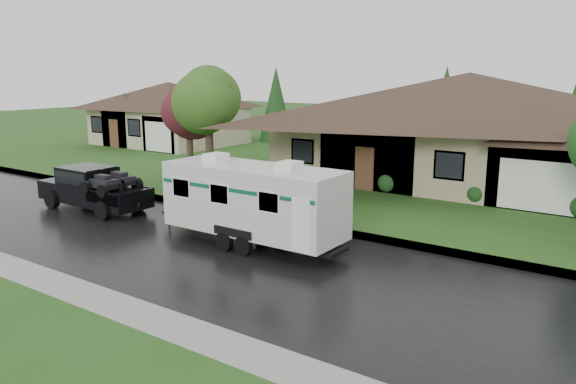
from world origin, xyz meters
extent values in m
plane|color=#265019|center=(0.00, 0.00, 0.00)|extent=(140.00, 140.00, 0.00)
cube|color=black|center=(0.00, -2.00, 0.01)|extent=(140.00, 8.00, 0.01)
cube|color=gray|center=(0.00, 2.25, 0.07)|extent=(140.00, 0.50, 0.15)
cube|color=#265019|center=(0.00, 15.00, 0.07)|extent=(140.00, 26.00, 0.15)
cube|color=tan|center=(2.00, 14.00, 1.65)|extent=(18.00, 10.00, 3.00)
pyramid|color=#36261D|center=(2.00, 14.00, 5.75)|extent=(19.44, 10.80, 2.60)
cube|color=tan|center=(7.40, 11.00, 1.50)|extent=(5.76, 4.00, 2.70)
cube|color=tan|center=(-22.00, 16.00, 1.55)|extent=(10.00, 8.00, 2.80)
pyramid|color=#36261D|center=(-22.00, 16.00, 4.95)|extent=(10.80, 8.64, 2.00)
cube|color=tan|center=(-19.00, 14.00, 1.41)|extent=(3.20, 4.00, 2.52)
cylinder|color=#382B1E|center=(-8.67, 6.13, 1.50)|extent=(0.42, 0.42, 2.70)
sphere|color=#3F6F24|center=(-8.67, 6.13, 4.46)|extent=(3.73, 3.73, 3.73)
cylinder|color=#382B1E|center=(-10.40, 6.45, 1.19)|extent=(0.36, 0.36, 2.07)
sphere|color=maroon|center=(-10.40, 6.45, 3.46)|extent=(2.86, 2.86, 2.86)
sphere|color=#143814|center=(-4.30, 9.30, 0.65)|extent=(1.00, 1.00, 1.00)
sphere|color=#143814|center=(-0.10, 9.30, 0.65)|extent=(1.00, 1.00, 1.00)
sphere|color=#143814|center=(4.10, 9.30, 0.65)|extent=(1.00, 1.00, 1.00)
cube|color=black|center=(-9.17, -0.60, 0.71)|extent=(5.48, 1.83, 0.79)
cube|color=black|center=(-11.18, -0.60, 0.96)|extent=(1.46, 1.78, 0.32)
cube|color=black|center=(-9.54, -0.60, 1.42)|extent=(2.19, 1.72, 0.82)
cube|color=black|center=(-9.54, -0.60, 1.46)|extent=(2.01, 1.75, 0.50)
cube|color=black|center=(-7.44, -0.60, 0.90)|extent=(2.01, 1.74, 0.05)
cylinder|color=black|center=(-10.91, -1.50, 0.38)|extent=(0.77, 0.29, 0.77)
cylinder|color=black|center=(-10.91, 0.29, 0.38)|extent=(0.77, 0.29, 0.77)
cylinder|color=black|center=(-7.44, -1.50, 0.38)|extent=(0.77, 0.29, 0.77)
cylinder|color=black|center=(-7.44, 0.29, 0.38)|extent=(0.77, 0.29, 0.77)
cube|color=silver|center=(-0.47, -0.60, 1.62)|extent=(6.39, 2.19, 2.24)
cube|color=black|center=(-0.47, -0.60, 0.37)|extent=(6.76, 1.10, 0.13)
cube|color=#0B4D37|center=(-0.47, -0.60, 2.11)|extent=(6.27, 2.21, 0.13)
cube|color=white|center=(-2.12, -0.60, 2.89)|extent=(0.64, 0.73, 0.29)
cube|color=white|center=(0.99, -0.60, 2.89)|extent=(0.64, 0.73, 0.29)
cylinder|color=black|center=(-0.88, -1.68, 0.32)|extent=(0.64, 0.22, 0.64)
cylinder|color=black|center=(-0.88, 0.47, 0.32)|extent=(0.64, 0.22, 0.64)
cylinder|color=black|center=(-0.06, -1.68, 0.32)|extent=(0.64, 0.22, 0.64)
cylinder|color=black|center=(-0.06, 0.47, 0.32)|extent=(0.64, 0.22, 0.64)
camera|label=1|loc=(11.02, -15.04, 5.89)|focal=35.00mm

